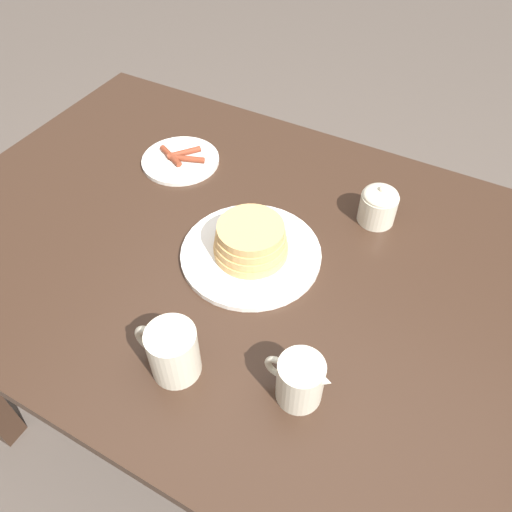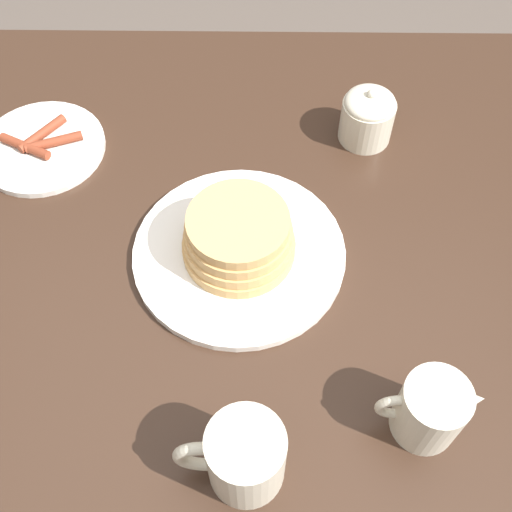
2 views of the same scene
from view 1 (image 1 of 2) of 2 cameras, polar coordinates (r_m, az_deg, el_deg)
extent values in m
plane|color=#51473F|center=(1.66, -0.46, -18.08)|extent=(8.00, 8.00, 0.00)
cube|color=#332116|center=(1.01, -0.72, -0.10)|extent=(1.39, 0.91, 0.03)
cube|color=#332116|center=(1.80, -12.37, 7.05)|extent=(0.07, 0.07, 0.75)
cylinder|color=white|center=(0.99, -0.58, 0.28)|extent=(0.28, 0.28, 0.01)
cylinder|color=tan|center=(0.98, -0.59, 0.85)|extent=(0.15, 0.15, 0.02)
cylinder|color=tan|center=(0.97, -0.60, 1.56)|extent=(0.14, 0.14, 0.02)
cylinder|color=tan|center=(0.96, -0.60, 2.28)|extent=(0.14, 0.14, 0.02)
cylinder|color=tan|center=(0.94, -0.61, 3.01)|extent=(0.13, 0.13, 0.02)
cylinder|color=silver|center=(1.23, -8.62, 10.76)|extent=(0.19, 0.19, 0.01)
cylinder|color=brown|center=(1.22, -7.88, 10.95)|extent=(0.08, 0.04, 0.01)
cylinder|color=brown|center=(1.23, -9.72, 11.22)|extent=(0.08, 0.05, 0.01)
cylinder|color=brown|center=(1.24, -8.24, 11.62)|extent=(0.06, 0.07, 0.01)
cylinder|color=beige|center=(0.81, -9.40, -10.80)|extent=(0.08, 0.08, 0.10)
torus|color=beige|center=(0.83, -11.72, -9.56)|extent=(0.07, 0.01, 0.07)
cylinder|color=brown|center=(0.78, -9.77, -9.19)|extent=(0.07, 0.07, 0.00)
cylinder|color=beige|center=(0.79, 5.06, -14.02)|extent=(0.07, 0.07, 0.09)
cone|color=beige|center=(0.76, 7.54, -13.89)|extent=(0.04, 0.03, 0.04)
torus|color=beige|center=(0.79, 2.63, -12.63)|extent=(0.05, 0.01, 0.05)
cylinder|color=beige|center=(1.08, 13.73, 5.33)|extent=(0.08, 0.08, 0.07)
ellipsoid|color=beige|center=(1.05, 14.07, 6.75)|extent=(0.07, 0.07, 0.03)
sphere|color=beige|center=(1.04, 14.23, 7.39)|extent=(0.01, 0.01, 0.01)
camera|label=2|loc=(0.32, -48.35, 29.87)|focal=45.00mm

